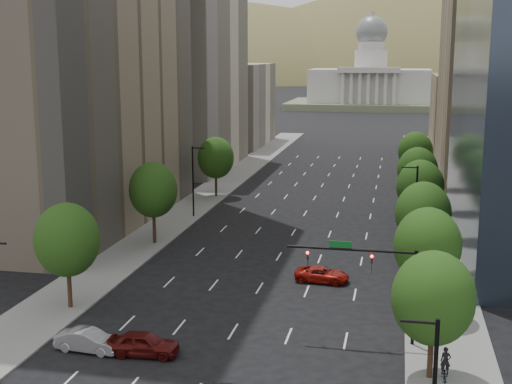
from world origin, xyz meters
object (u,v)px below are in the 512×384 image
Objects in this scene: cyclist at (445,371)px; traffic_signal at (379,274)px; car_silver at (88,340)px; car_maroon at (144,344)px; capitol at (370,85)px; car_red_far at (322,274)px.

traffic_signal is at bearing 129.13° from cyclist.
car_maroon is at bearing -83.84° from car_silver.
car_maroon reaches higher than car_silver.
capitol is at bearing 95.08° from cyclist.
capitol reaches higher than car_maroon.
car_silver is 23.11m from car_red_far.
car_silver reaches higher than car_red_far.
car_red_far is at bearing 118.98° from cyclist.
car_maroon is 20.81m from car_red_far.
capitol is 12.28× the size of car_red_far.
car_silver is at bearing 87.70° from car_maroon.
car_maroon is 2.13× the size of cyclist.
capitol is 25.89× the size of cyclist.
car_red_far is (10.19, 18.15, -0.16)m from car_maroon.
car_silver is at bearing -164.64° from traffic_signal.
traffic_signal is 1.85× the size of car_maroon.
traffic_signal is at bearing -74.99° from car_maroon.
car_red_far is at bearing -88.56° from capitol.
car_red_far is (-5.34, 12.88, -4.49)m from traffic_signal.
car_maroon reaches higher than car_red_far.
car_maroon is 19.90m from cyclist.
traffic_signal is 20.73m from car_silver.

